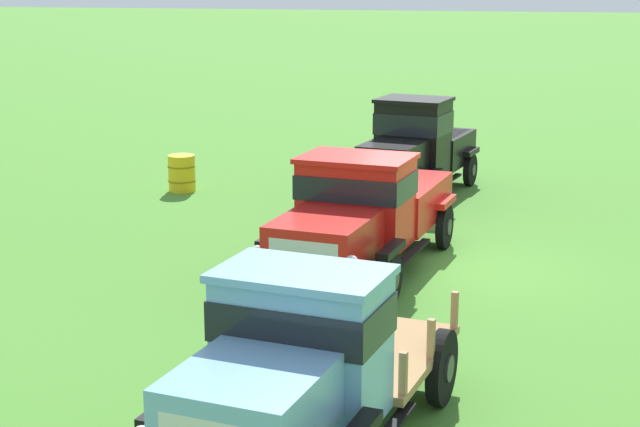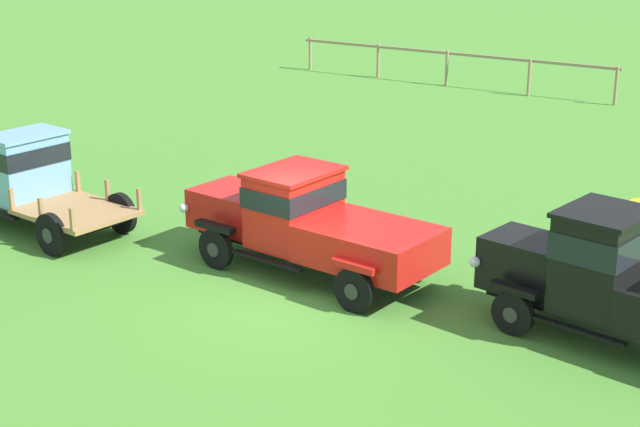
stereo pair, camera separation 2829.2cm
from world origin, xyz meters
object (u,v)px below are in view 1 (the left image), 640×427
(vintage_truck_foreground_near, at_px, (297,371))
(oil_drum_beside_row, at_px, (182,173))
(vintage_truck_second_in_line, at_px, (363,210))
(vintage_truck_midrow_center, at_px, (416,148))

(vintage_truck_foreground_near, bearing_deg, oil_drum_beside_row, 27.09)
(vintage_truck_second_in_line, height_order, oil_drum_beside_row, vintage_truck_second_in_line)
(vintage_truck_second_in_line, bearing_deg, vintage_truck_foreground_near, -173.31)
(vintage_truck_foreground_near, height_order, vintage_truck_second_in_line, vintage_truck_foreground_near)
(vintage_truck_foreground_near, relative_size, vintage_truck_midrow_center, 1.04)
(oil_drum_beside_row, bearing_deg, vintage_truck_second_in_line, -133.52)
(vintage_truck_midrow_center, bearing_deg, oil_drum_beside_row, 98.43)
(vintage_truck_foreground_near, height_order, oil_drum_beside_row, vintage_truck_foreground_near)
(vintage_truck_foreground_near, bearing_deg, vintage_truck_second_in_line, 6.69)
(vintage_truck_second_in_line, xyz_separation_m, vintage_truck_midrow_center, (5.92, 0.03, 0.07))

